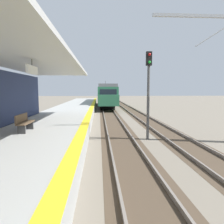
# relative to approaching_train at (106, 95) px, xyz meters

# --- Properties ---
(station_platform) EXTENTS (5.00, 80.00, 0.91)m
(station_platform) POSITION_rel_approaching_train_xyz_m (-4.40, -24.89, -1.73)
(station_platform) COLOR #A8A8A3
(station_platform) RESTS_ON ground
(track_pair_nearest_platform) EXTENTS (2.34, 120.00, 0.16)m
(track_pair_nearest_platform) POSITION_rel_approaching_train_xyz_m (-0.00, -20.89, -2.13)
(track_pair_nearest_platform) COLOR #4C3D2D
(track_pair_nearest_platform) RESTS_ON ground
(track_pair_middle) EXTENTS (2.34, 120.00, 0.16)m
(track_pair_middle) POSITION_rel_approaching_train_xyz_m (3.40, -20.89, -2.13)
(track_pair_middle) COLOR #4C3D2D
(track_pair_middle) RESTS_ON ground
(approaching_train) EXTENTS (2.93, 19.60, 4.76)m
(approaching_train) POSITION_rel_approaching_train_xyz_m (0.00, 0.00, 0.00)
(approaching_train) COLOR #286647
(approaching_train) RESTS_ON ground
(rail_signal_post) EXTENTS (0.32, 0.34, 5.20)m
(rail_signal_post) POSITION_rel_approaching_train_xyz_m (1.64, -25.13, 1.02)
(rail_signal_post) COLOR #4C4C4C
(rail_signal_post) RESTS_ON ground
(platform_bench) EXTENTS (0.45, 1.60, 0.88)m
(platform_bench) POSITION_rel_approaching_train_xyz_m (-5.04, -26.79, -0.80)
(platform_bench) COLOR brown
(platform_bench) RESTS_ON station_platform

